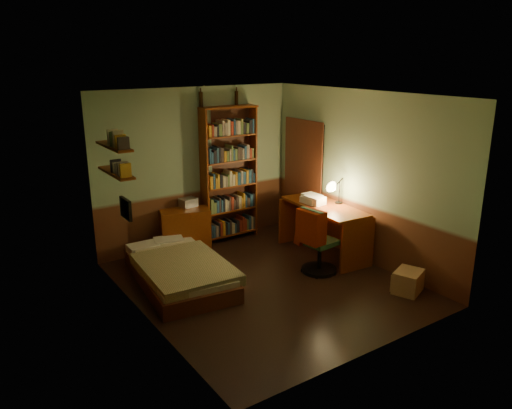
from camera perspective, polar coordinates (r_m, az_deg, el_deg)
floor at (r=7.10m, az=1.15°, el=-9.10°), size 3.50×4.00×0.02m
ceiling at (r=6.40m, az=1.29°, el=12.50°), size 3.50×4.00×0.02m
wall_back at (r=8.30m, az=-6.85°, el=4.24°), size 3.50×0.02×2.60m
wall_left at (r=5.83m, az=-13.05°, el=-1.52°), size 0.02×4.00×2.60m
wall_right at (r=7.75m, az=11.91°, el=3.09°), size 0.02×4.00×2.60m
wall_front at (r=5.20m, az=14.14°, el=-3.86°), size 3.50×0.02×2.60m
doorway at (r=8.72m, az=5.50°, el=2.86°), size 0.06×0.90×2.00m
door_trim at (r=8.69m, az=5.32°, el=2.83°), size 0.02×0.98×2.08m
bed at (r=7.11m, az=-8.84°, el=-6.57°), size 1.29×2.09×0.59m
dresser at (r=8.20m, az=-8.06°, el=-2.91°), size 0.86×0.61×0.69m
mini_stereo at (r=8.23m, az=-7.75°, el=0.24°), size 0.28×0.23×0.14m
bookshelf at (r=8.45m, az=-3.10°, el=3.45°), size 1.00×0.38×2.28m
bottle_left at (r=8.13m, az=-6.32°, el=11.84°), size 0.08×0.08×0.24m
bottle_right at (r=8.46m, az=-2.25°, el=12.09°), size 0.07×0.07×0.23m
desk at (r=8.01m, az=7.72°, el=-2.90°), size 0.77×1.59×0.82m
paper_stack at (r=8.00m, az=6.49°, el=0.63°), size 0.26×0.31×0.11m
desk_lamp at (r=7.94m, az=9.53°, el=2.03°), size 0.18×0.18×0.55m
office_chair at (r=7.32m, az=7.34°, el=-3.83°), size 0.57×0.52×1.05m
red_jacket at (r=6.94m, az=7.45°, el=1.65°), size 0.33×0.45×0.48m
wall_shelf_lower at (r=6.79m, az=-15.69°, el=3.51°), size 0.20×0.90×0.03m
wall_shelf_upper at (r=6.73m, az=-15.93°, el=6.41°), size 0.20×0.90×0.03m
framed_picture at (r=6.40m, az=-14.66°, el=-0.46°), size 0.04×0.32×0.26m
cardboard_box_a at (r=7.11m, az=16.98°, el=-8.41°), size 0.49×0.45×0.30m
cardboard_box_b at (r=7.14m, az=16.78°, el=-8.52°), size 0.41×0.36×0.25m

